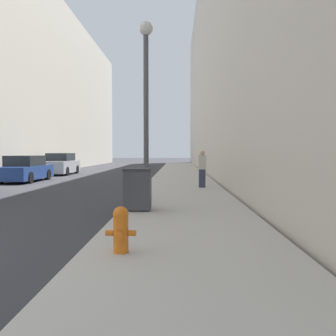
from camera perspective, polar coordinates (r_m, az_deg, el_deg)
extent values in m
cube|color=#B7B2A8|center=(22.40, 2.01, -1.70)|extent=(3.50, 60.00, 0.15)
cube|color=beige|center=(32.29, 16.54, 15.93)|extent=(12.00, 60.00, 18.54)
cylinder|color=orange|center=(5.91, -7.20, -10.06)|extent=(0.23, 0.23, 0.55)
sphere|color=orange|center=(5.85, -7.21, -7.02)|extent=(0.24, 0.24, 0.24)
cylinder|color=orange|center=(5.84, -7.22, -6.31)|extent=(0.07, 0.07, 0.05)
cylinder|color=orange|center=(5.73, -7.47, -10.17)|extent=(0.11, 0.12, 0.11)
cylinder|color=orange|center=(5.93, -8.91, -9.75)|extent=(0.12, 0.09, 0.09)
cylinder|color=orange|center=(5.88, -5.48, -9.84)|extent=(0.12, 0.09, 0.09)
cube|color=#3D3D42|center=(10.03, -4.65, -3.37)|extent=(0.70, 0.65, 1.01)
cube|color=#2D2D31|center=(9.99, -4.66, -0.27)|extent=(0.72, 0.67, 0.08)
cylinder|color=black|center=(10.39, -6.11, -5.70)|extent=(0.05, 0.16, 0.16)
cylinder|color=black|center=(10.33, -2.83, -5.74)|extent=(0.05, 0.16, 0.16)
cylinder|color=#4C4C51|center=(12.18, -3.33, -4.27)|extent=(0.31, 0.31, 0.25)
cylinder|color=#4C4C51|center=(12.14, -3.36, 7.65)|extent=(0.16, 0.16, 5.30)
sphere|color=silver|center=(12.71, -3.40, 20.47)|extent=(0.45, 0.45, 0.45)
cube|color=navy|center=(23.00, -20.91, -0.61)|extent=(1.73, 4.66, 0.74)
cube|color=#1E2328|center=(22.97, -20.94, 1.05)|extent=(1.52, 2.42, 0.59)
cylinder|color=black|center=(24.60, -21.38, -0.92)|extent=(0.24, 0.64, 0.64)
cylinder|color=black|center=(24.03, -17.88, -0.95)|extent=(0.24, 0.64, 0.64)
cylinder|color=black|center=(22.06, -24.20, -1.34)|extent=(0.24, 0.64, 0.64)
cylinder|color=black|center=(21.42, -20.36, -1.39)|extent=(0.24, 0.64, 0.64)
cube|color=#A3A8B2|center=(29.21, -16.01, 0.21)|extent=(1.77, 4.45, 0.88)
cube|color=#1E2328|center=(29.19, -16.02, 1.63)|extent=(1.56, 2.31, 0.57)
cylinder|color=black|center=(30.74, -16.70, -0.21)|extent=(0.24, 0.64, 0.64)
cylinder|color=black|center=(30.27, -13.78, -0.21)|extent=(0.24, 0.64, 0.64)
cylinder|color=black|center=(28.22, -18.39, -0.46)|extent=(0.24, 0.64, 0.64)
cylinder|color=black|center=(27.71, -15.23, -0.47)|extent=(0.24, 0.64, 0.64)
cube|color=#2D3347|center=(16.44, 5.22, -1.58)|extent=(0.28, 0.20, 0.79)
cube|color=#B7B2A3|center=(16.40, 5.23, 0.89)|extent=(0.33, 0.20, 0.63)
sphere|color=tan|center=(16.40, 5.24, 2.35)|extent=(0.21, 0.21, 0.21)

